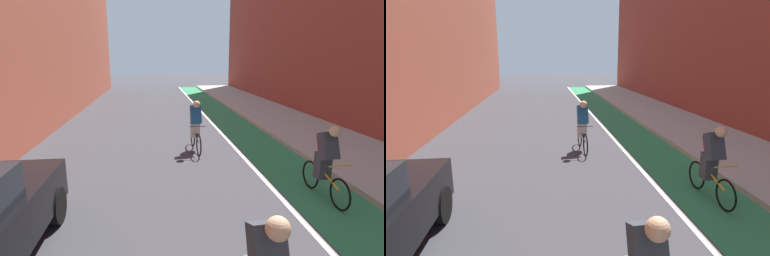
% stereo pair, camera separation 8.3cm
% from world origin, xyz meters
% --- Properties ---
extents(ground_plane, '(84.88, 84.88, 0.00)m').
position_xyz_m(ground_plane, '(0.00, 15.29, 0.00)').
color(ground_plane, '#38383D').
extents(bike_lane_paint, '(1.60, 38.58, 0.00)m').
position_xyz_m(bike_lane_paint, '(3.18, 17.29, 0.00)').
color(bike_lane_paint, '#2D8451').
rests_on(bike_lane_paint, ground).
extents(lane_divider_stripe, '(0.12, 38.58, 0.00)m').
position_xyz_m(lane_divider_stripe, '(2.28, 17.29, 0.00)').
color(lane_divider_stripe, white).
rests_on(lane_divider_stripe, ground).
extents(sidewalk_right, '(3.27, 38.58, 0.14)m').
position_xyz_m(sidewalk_right, '(5.61, 17.29, 0.07)').
color(sidewalk_right, '#A8A59E').
rests_on(sidewalk_right, ground).
extents(cyclist_trailing, '(0.48, 1.68, 1.60)m').
position_xyz_m(cyclist_trailing, '(3.15, 11.90, 0.84)').
color(cyclist_trailing, black).
rests_on(cyclist_trailing, ground).
extents(cyclist_far, '(0.48, 1.74, 1.62)m').
position_xyz_m(cyclist_far, '(0.94, 15.53, 0.81)').
color(cyclist_far, black).
rests_on(cyclist_far, ground).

